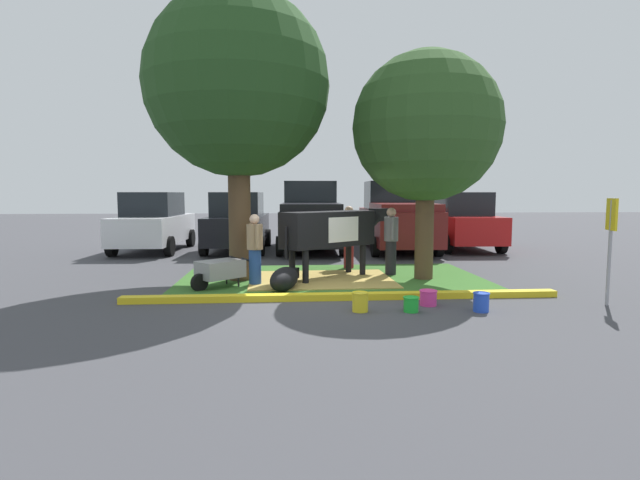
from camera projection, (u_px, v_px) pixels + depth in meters
name	position (u px, v px, depth m)	size (l,w,h in m)	color
ground_plane	(316.00, 296.00, 9.29)	(80.00, 80.00, 0.00)	#424247
grass_island	(332.00, 278.00, 11.20)	(6.96, 4.13, 0.02)	#386B28
curb_yellow	(344.00, 296.00, 8.99)	(8.16, 0.24, 0.12)	yellow
hay_bedding	(321.00, 279.00, 10.97)	(3.20, 2.40, 0.04)	tan
shade_tree_left	(238.00, 86.00, 10.59)	(4.06, 4.06, 6.40)	#4C3823
shade_tree_right	(426.00, 128.00, 10.82)	(3.35, 3.35, 5.14)	#4C3823
cow_holstein	(332.00, 229.00, 11.14)	(2.76, 2.13, 1.61)	black
calf_lying	(285.00, 279.00, 9.84)	(0.81, 1.33, 0.48)	black
person_handler	(349.00, 235.00, 12.62)	(0.50, 0.34, 1.65)	maroon
person_visitor_near	(391.00, 239.00, 11.61)	(0.34, 0.53, 1.64)	black
person_visitor_far	(255.00, 248.00, 10.29)	(0.34, 0.51, 1.54)	#23478C
wheelbarrow	(219.00, 270.00, 10.05)	(1.39, 1.30, 0.63)	gray
parking_sign	(611.00, 230.00, 8.43)	(0.16, 0.43, 1.89)	#99999E
bucket_yellow	(360.00, 301.00, 8.08)	(0.29, 0.29, 0.33)	yellow
bucket_green	(411.00, 304.00, 8.05)	(0.27, 0.27, 0.26)	green
bucket_pink	(428.00, 297.00, 8.52)	(0.32, 0.32, 0.27)	#EA3893
bucket_blue	(481.00, 302.00, 8.06)	(0.28, 0.28, 0.33)	blue
hatchback_white	(154.00, 223.00, 16.53)	(2.17, 4.47, 2.02)	silver
sedan_blue	(238.00, 222.00, 16.63)	(2.17, 4.47, 2.02)	black
pickup_truck_black	(311.00, 218.00, 16.99)	(2.40, 5.48, 2.42)	black
pickup_truck_maroon	(396.00, 218.00, 16.86)	(2.40, 5.48, 2.42)	maroon
sedan_red	(461.00, 221.00, 17.22)	(2.17, 4.47, 2.02)	red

